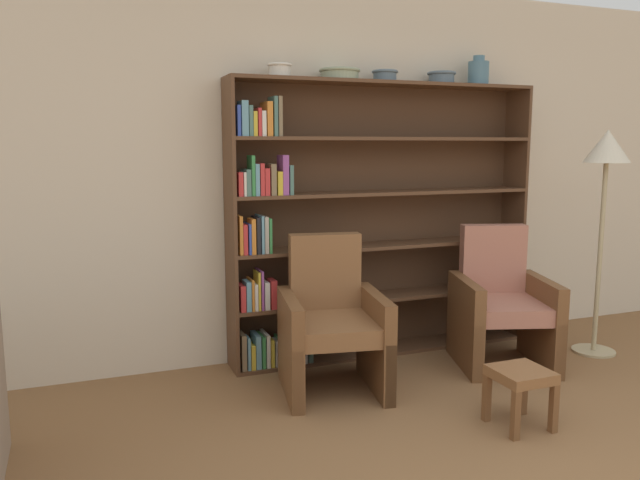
% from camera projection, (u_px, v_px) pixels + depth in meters
% --- Properties ---
extents(wall_back, '(12.00, 0.06, 2.75)m').
position_uv_depth(wall_back, '(358.00, 173.00, 4.77)').
color(wall_back, beige).
rests_on(wall_back, ground).
extents(bookshelf, '(2.39, 0.30, 2.04)m').
position_uv_depth(bookshelf, '(360.00, 225.00, 4.65)').
color(bookshelf, brown).
rests_on(bookshelf, ground).
extents(bowl_stoneware, '(0.17, 0.17, 0.09)m').
position_uv_depth(bowl_stoneware, '(280.00, 70.00, 4.24)').
color(bowl_stoneware, silver).
rests_on(bowl_stoneware, bookshelf).
extents(bowl_terracotta, '(0.29, 0.29, 0.08)m').
position_uv_depth(bowl_terracotta, '(340.00, 74.00, 4.40)').
color(bowl_terracotta, gray).
rests_on(bowl_terracotta, bookshelf).
extents(bowl_sage, '(0.19, 0.19, 0.08)m').
position_uv_depth(bowl_sage, '(385.00, 75.00, 4.53)').
color(bowl_sage, slate).
rests_on(bowl_sage, bookshelf).
extents(bowl_copper, '(0.22, 0.22, 0.09)m').
position_uv_depth(bowl_copper, '(441.00, 77.00, 4.70)').
color(bowl_copper, slate).
rests_on(bowl_copper, bookshelf).
extents(vase_tall, '(0.16, 0.16, 0.22)m').
position_uv_depth(vase_tall, '(478.00, 73.00, 4.81)').
color(vase_tall, slate).
rests_on(vase_tall, bookshelf).
extents(armchair_leather, '(0.75, 0.78, 0.99)m').
position_uv_depth(armchair_leather, '(331.00, 325.00, 4.06)').
color(armchair_leather, brown).
rests_on(armchair_leather, ground).
extents(armchair_cushioned, '(0.82, 0.84, 0.99)m').
position_uv_depth(armchair_cushioned, '(501.00, 306.00, 4.53)').
color(armchair_cushioned, brown).
rests_on(armchair_cushioned, ground).
extents(floor_lamp, '(0.33, 0.33, 1.70)m').
position_uv_depth(floor_lamp, '(606.00, 166.00, 4.60)').
color(floor_lamp, tan).
rests_on(floor_lamp, ground).
extents(footstool, '(0.30, 0.30, 0.34)m').
position_uv_depth(footstool, '(521.00, 382.00, 3.51)').
color(footstool, brown).
rests_on(footstool, ground).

